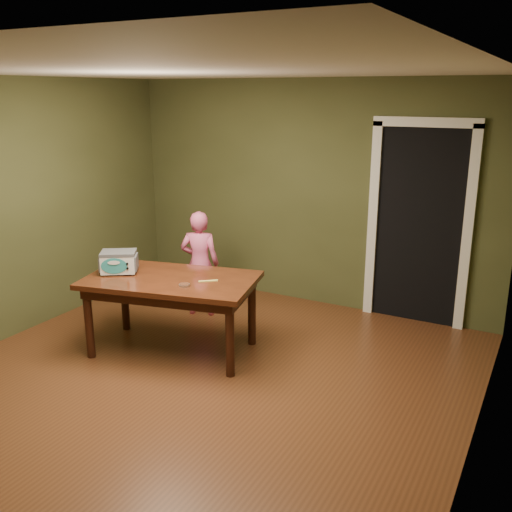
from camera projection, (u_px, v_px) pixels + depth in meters
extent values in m
plane|color=#5C301A|center=(188.00, 389.00, 4.87)|extent=(5.00, 5.00, 0.00)
cube|color=#484C28|center=(308.00, 194.00, 6.62)|extent=(4.50, 0.02, 2.60)
cube|color=#484C28|center=(484.00, 287.00, 3.48)|extent=(0.02, 5.00, 2.60)
cube|color=white|center=(176.00, 70.00, 4.15)|extent=(4.50, 5.00, 0.02)
cube|color=black|center=(425.00, 222.00, 6.35)|extent=(0.90, 0.60, 2.10)
cube|color=black|center=(419.00, 228.00, 6.08)|extent=(0.90, 0.02, 2.10)
cube|color=white|center=(373.00, 223.00, 6.30)|extent=(0.10, 0.06, 2.20)
cube|color=white|center=(468.00, 233.00, 5.84)|extent=(0.10, 0.06, 2.20)
cube|color=white|center=(427.00, 122.00, 5.76)|extent=(1.10, 0.06, 0.10)
cube|color=#38180C|center=(171.00, 280.00, 5.41)|extent=(1.76, 1.23, 0.05)
cube|color=black|center=(171.00, 288.00, 5.43)|extent=(1.62, 1.09, 0.10)
cylinder|color=black|center=(89.00, 323.00, 5.37)|extent=(0.08, 0.08, 0.70)
cylinder|color=black|center=(125.00, 298.00, 6.02)|extent=(0.08, 0.08, 0.70)
cylinder|color=black|center=(230.00, 340.00, 5.01)|extent=(0.08, 0.08, 0.70)
cylinder|color=black|center=(252.00, 311.00, 5.66)|extent=(0.08, 0.08, 0.70)
cylinder|color=#4C4F54|center=(104.00, 275.00, 5.45)|extent=(0.02, 0.02, 0.01)
cylinder|color=#4C4F54|center=(107.00, 270.00, 5.62)|extent=(0.02, 0.02, 0.01)
cylinder|color=#4C4F54|center=(132.00, 274.00, 5.47)|extent=(0.02, 0.02, 0.01)
cylinder|color=#4C4F54|center=(135.00, 269.00, 5.64)|extent=(0.02, 0.02, 0.01)
cube|color=silver|center=(119.00, 262.00, 5.52)|extent=(0.40, 0.37, 0.18)
cube|color=#4C4F54|center=(118.00, 253.00, 5.49)|extent=(0.40, 0.38, 0.03)
cube|color=#4C4F54|center=(101.00, 263.00, 5.51)|extent=(0.13, 0.18, 0.14)
cube|color=#4C4F54|center=(137.00, 262.00, 5.53)|extent=(0.13, 0.18, 0.14)
ellipsoid|color=teal|center=(114.00, 266.00, 5.40)|extent=(0.21, 0.14, 0.15)
cylinder|color=black|center=(127.00, 264.00, 5.41)|extent=(0.02, 0.02, 0.02)
cylinder|color=black|center=(128.00, 268.00, 5.42)|extent=(0.02, 0.02, 0.02)
cylinder|color=silver|center=(184.00, 285.00, 5.16)|extent=(0.10, 0.10, 0.02)
cylinder|color=#482718|center=(184.00, 284.00, 5.16)|extent=(0.09, 0.09, 0.01)
cube|color=#E9DE65|center=(208.00, 281.00, 5.30)|extent=(0.15, 0.13, 0.01)
imported|color=#E65E8E|center=(200.00, 263.00, 6.37)|extent=(0.51, 0.42, 1.19)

